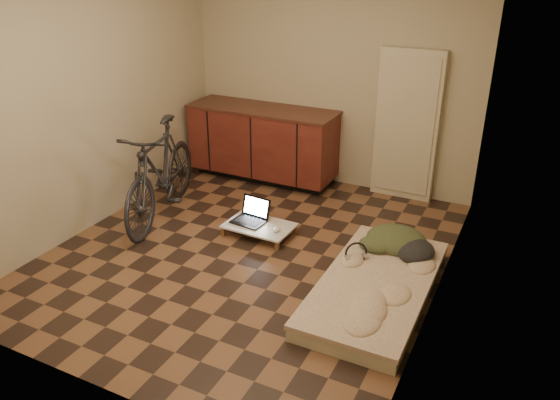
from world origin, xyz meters
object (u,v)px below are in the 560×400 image
at_px(futon, 376,287).
at_px(laptop, 251,216).
at_px(lap_desk, 259,226).
at_px(bicycle, 160,167).

bearing_deg(futon, laptop, 159.65).
distance_m(futon, laptop, 1.60).
height_order(lap_desk, laptop, laptop).
height_order(bicycle, futon, bicycle).
height_order(futon, laptop, laptop).
xyz_separation_m(bicycle, futon, (2.50, -0.41, -0.50)).
height_order(bicycle, laptop, bicycle).
xyz_separation_m(bicycle, lap_desk, (1.12, 0.09, -0.48)).
relative_size(bicycle, laptop, 5.06).
xyz_separation_m(futon, lap_desk, (-1.38, 0.50, 0.02)).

